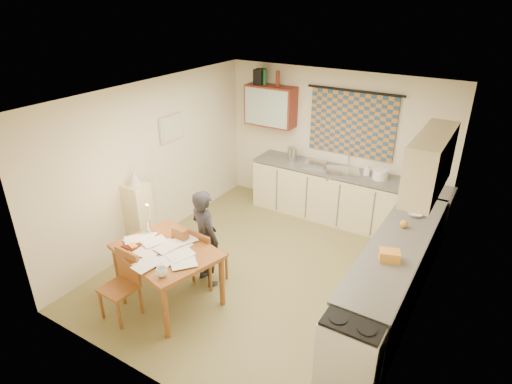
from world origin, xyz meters
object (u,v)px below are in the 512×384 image
Objects in this scene: stove at (353,351)px; counter_right at (394,273)px; chair_far at (209,265)px; shelf_stand at (140,220)px; dining_table at (169,274)px; person at (205,238)px; counter_back at (345,198)px.

counter_right is at bearing 90.00° from stove.
chair_far is at bearing 164.35° from stove.
counter_right reaches higher than stove.
shelf_stand reaches higher than counter_right.
dining_table is at bearing 178.21° from stove.
person reaches higher than dining_table.
shelf_stand is (-2.24, -2.53, 0.12)m from counter_back.
dining_table is at bearing 91.02° from person.
chair_far is at bearing 83.71° from dining_table.
counter_back is 1.12× the size of counter_right.
counter_right is at bearing -139.69° from person.
chair_far reaches higher than dining_table.
stove is 1.09× the size of chair_far.
counter_back reaches higher than stove.
person is at bearing -110.72° from counter_back.
chair_far is 1.33m from shelf_stand.
chair_far is at bearing -110.23° from counter_back.
stove is at bearing -175.73° from person.
person is (-2.28, -0.86, 0.23)m from counter_right.
chair_far is at bearing -1.79° from shelf_stand.
person is (0.18, 0.54, 0.31)m from dining_table.
chair_far is (-2.25, 0.63, -0.19)m from stove.
dining_table is at bearing -150.20° from counter_right.
counter_back is 3.65× the size of stove.
counter_back is 2.15m from counter_right.
person is (-0.03, -0.01, 0.43)m from chair_far.
shelf_stand is at bearing 169.27° from stove.
dining_table is 0.60m from chair_far.
counter_back and counter_right have the same top height.
counter_back is 2.30× the size of dining_table.
counter_back is at bearing 84.19° from dining_table.
person reaches higher than counter_right.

